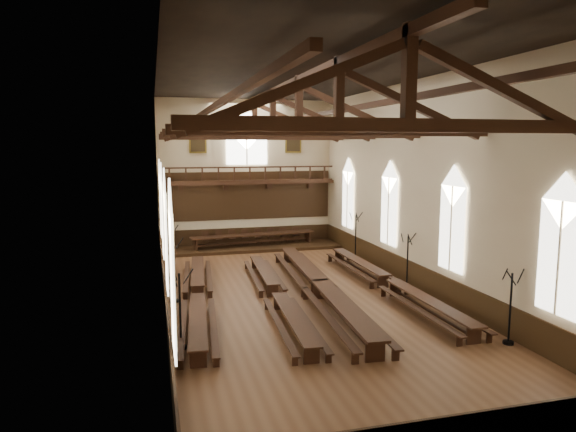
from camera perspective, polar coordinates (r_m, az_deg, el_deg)
The scene contains 21 objects.
ground at distance 23.86m, azimuth 1.15°, elevation -8.94°, with size 26.00×26.00×0.00m, color brown.
room_walls at distance 22.84m, azimuth 1.20°, elevation 6.76°, with size 26.00×26.00×26.00m.
wainscot_band at distance 23.69m, azimuth 1.16°, elevation -7.55°, with size 12.00×26.00×1.20m.
side_windows at distance 23.06m, azimuth 1.18°, elevation -0.01°, with size 11.85×19.80×4.50m.
end_window at distance 35.42m, azimuth -4.62°, elevation 8.37°, with size 2.80×0.12×3.80m.
minstrels_gallery at distance 35.31m, azimuth -4.49°, elevation 2.98°, with size 11.80×1.24×3.70m.
portraits at distance 35.42m, azimuth -4.62°, elevation 8.17°, with size 7.75×0.09×1.45m.
roof_trusses at distance 22.88m, azimuth 1.21°, elevation 11.16°, with size 11.70×25.70×2.80m.
refectory_row_a at distance 22.95m, azimuth -9.94°, elevation -8.47°, with size 1.89×13.78×0.67m.
refectory_row_b at distance 22.82m, azimuth -1.27°, elevation -8.47°, with size 1.72×13.64×0.66m.
refectory_row_c at distance 23.63m, azimuth 3.56°, elevation -7.61°, with size 2.19×15.18×0.82m.
refectory_row_d at distance 24.95m, azimuth 11.17°, elevation -7.10°, with size 1.47×14.08×0.72m.
dais at distance 34.65m, azimuth -3.80°, elevation -3.47°, with size 11.40×3.00×0.20m, color #31200E.
high_table at distance 34.50m, azimuth -3.81°, elevation -2.20°, with size 8.59×2.00×0.80m.
high_chairs at distance 35.33m, azimuth -4.06°, elevation -2.19°, with size 6.75×0.45×1.00m.
candelabrum_left_near at distance 18.16m, azimuth -11.85°, elevation -11.76°, with size 0.78×0.86×2.80m.
candelabrum_left_mid at distance 23.37m, azimuth -12.58°, elevation -7.25°, with size 0.86×0.86×2.90m.
candelabrum_left_far at distance 27.26m, azimuth -12.92°, elevation -5.12°, with size 0.86×0.82×2.86m.
candelabrum_right_near at distance 19.78m, azimuth 23.39°, elevation -10.71°, with size 0.79×0.80×2.70m.
candelabrum_right_mid at distance 25.78m, azimuth 13.09°, elevation -5.98°, with size 0.80×0.79×2.69m.
candelabrum_right_far at distance 31.61m, azimuth 7.51°, elevation -3.19°, with size 0.87×0.82×2.88m.
Camera 1 is at (-6.29, -21.95, 6.90)m, focal length 32.00 mm.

